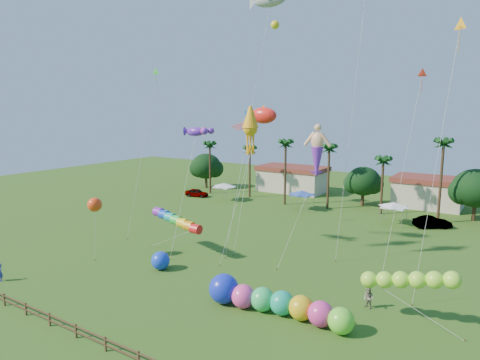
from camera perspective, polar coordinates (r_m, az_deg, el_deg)
The scene contains 22 objects.
ground at distance 34.60m, azimuth -9.46°, elevation -17.24°, with size 160.00×160.00×0.00m, color #285116.
tree_line at distance 69.81m, azimuth 17.90°, elevation -0.25°, with size 69.46×8.91×11.00m.
buildings_row at distance 77.74m, azimuth 14.24°, elevation -0.84°, with size 35.00×7.00×4.00m.
tent_row at distance 66.14m, azimuth 8.05°, elevation -1.74°, with size 31.00×4.00×0.60m.
fence at distance 30.71m, azimuth -17.52°, elevation -19.94°, with size 36.12×0.12×1.00m.
car_a at distance 76.80m, azimuth -5.79°, elevation -1.69°, with size 1.68×4.17×1.42m, color #4C4C54.
car_b at distance 61.85m, azimuth 24.26°, elevation -5.15°, with size 1.65×4.72×1.56m, color #4C4C54.
spectator_a at distance 45.26m, azimuth -29.35°, elevation -10.69°, with size 0.60×0.39×1.65m, color #2D319E.
spectator_b at distance 36.09m, azimuth 16.77°, elevation -14.85°, with size 0.83×0.65×1.71m, color gray.
caterpillar_inflatable at distance 33.85m, azimuth 4.31°, elevation -15.87°, with size 11.82×3.02×2.40m.
blue_ball at distance 43.01m, azimuth -10.56°, elevation -10.52°, with size 1.80×1.80×1.80m, color blue.
rainbow_tube at distance 45.57m, azimuth -7.74°, elevation -6.15°, with size 8.97×2.69×3.80m.
green_worm at distance 33.98m, azimuth 16.83°, elevation -12.60°, with size 9.90×1.25×3.68m.
orange_ball_kite at distance 46.20m, azimuth -18.81°, elevation -3.13°, with size 1.73×1.73×6.55m.
merman_kite at distance 43.41m, azimuth 10.23°, elevation 3.48°, with size 3.16×5.81×13.57m.
fish_kite at distance 46.92m, azimuth 3.15°, elevation 8.58°, with size 4.93×5.90×15.75m.
shark_kite at distance 48.33m, azimuth 4.01°, elevation 22.80°, with size 5.20×7.57×27.54m.
squid_kite at distance 43.96m, azimuth 1.39°, elevation 6.86°, with size 2.05×5.51×15.87m.
lobster_kite at distance 46.88m, azimuth -5.98°, elevation 6.44°, with size 4.09×6.39×13.77m.
delta_kite_red at distance 43.97m, azimuth 23.01°, elevation 12.28°, with size 2.20×4.29×19.23m.
delta_kite_yellow at distance 39.44m, azimuth 27.22°, elevation 17.37°, with size 1.99×4.99×22.60m.
delta_kite_green at distance 53.62m, azimuth -11.29°, elevation 13.35°, with size 1.75×4.72×20.37m.
Camera 1 is at (21.11, -22.64, 15.45)m, focal length 32.00 mm.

